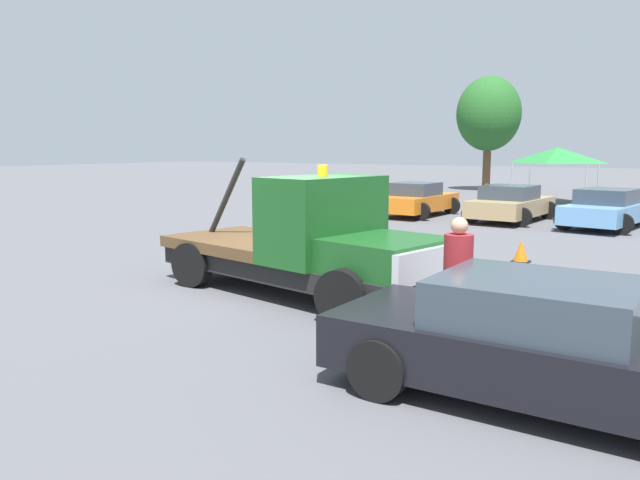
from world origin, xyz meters
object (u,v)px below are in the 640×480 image
Objects in this scene: parked_car_skyblue at (609,209)px; canopy_tent_green at (557,155)px; person_near_truck at (458,272)px; parked_car_orange at (416,200)px; traffic_cone at (521,252)px; foreground_car at (552,345)px; tree_left at (489,114)px; parked_car_tan at (511,204)px; tow_truck at (312,246)px.

canopy_tent_green is at bearing 30.80° from parked_car_skyblue.
canopy_tent_green reaches higher than person_near_truck.
parked_car_orange is 10.24m from traffic_cone.
person_near_truck reaches higher than parked_car_orange.
traffic_cone is at bearing -140.13° from parked_car_orange.
foreground_car is 2.10m from person_near_truck.
tree_left reaches higher than traffic_cone.
parked_car_tan is at bearing -69.44° from tree_left.
parked_car_tan is 8.64m from traffic_cone.
person_near_truck is at bearing -162.81° from parked_car_tan.
tow_truck is at bearing -146.94° from person_near_truck.
tree_left is at bearing 109.55° from foreground_car.
foreground_car is at bearing -165.47° from parked_car_skyblue.
canopy_tent_green is at bearing 99.45° from traffic_cone.
tow_truck is 1.24× the size of parked_car_skyblue.
tree_left is at bearing 162.13° from person_near_truck.
person_near_truck is at bearing -73.07° from tree_left.
parked_car_orange is 7.03m from parked_car_skyblue.
canopy_tent_green reaches higher than tow_truck.
person_near_truck is 32.62m from tree_left.
parked_car_tan is 8.93m from canopy_tent_green.
parked_car_tan is 0.64× the size of tree_left.
tree_left is at bearing 38.80° from parked_car_skyblue.
tow_truck reaches higher than parked_car_orange.
parked_car_tan is (-3.46, 15.07, -0.38)m from person_near_truck.
parked_car_skyblue is 9.71m from canopy_tent_green.
person_near_truck is at bearing -81.10° from canopy_tent_green.
canopy_tent_green reaches higher than parked_car_skyblue.
tow_truck is 1.38× the size of parked_car_tan.
person_near_truck is at bearing -82.46° from traffic_cone.
tow_truck is at bearing -174.87° from parked_car_tan.
tree_left is (-10.99, 32.37, 4.10)m from foreground_car.
traffic_cone is at bearing 107.48° from foreground_car.
traffic_cone is (-0.77, -8.15, -0.40)m from parked_car_skyblue.
tow_truck is at bearing -78.23° from tree_left.
tow_truck is 14.16m from parked_car_orange.
person_near_truck is 15.46m from parked_car_tan.
person_near_truck reaches higher than traffic_cone.
parked_car_skyblue is at bearing -59.86° from tree_left.
person_near_truck is (3.25, -1.32, 0.09)m from tow_truck.
parked_car_orange is 0.60× the size of tree_left.
person_near_truck is 0.40× the size of parked_car_tan.
canopy_tent_green is (-3.73, 23.83, 1.30)m from person_near_truck.
tow_truck is at bearing 151.56° from foreground_car.
foreground_car reaches higher than traffic_cone.
foreground_car is 0.69× the size of tree_left.
tow_truck is 14.00m from parked_car_skyblue.
traffic_cone is (2.56, -8.24, -0.39)m from parked_car_tan.
tow_truck reaches higher than traffic_cone.
tree_left reaches higher than parked_car_tan.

